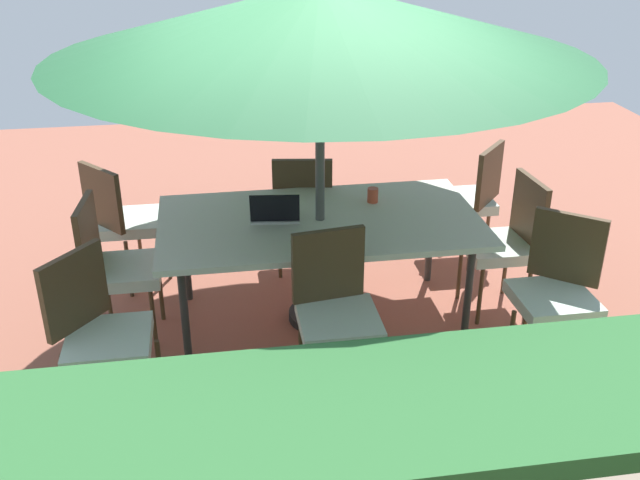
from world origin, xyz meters
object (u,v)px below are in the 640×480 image
(chair_southeast, at_px, (122,217))
(chair_south, at_px, (303,206))
(chair_southwest, at_px, (469,196))
(cup, at_px, (373,195))
(chair_northwest, at_px, (557,286))
(chair_west, at_px, (507,238))
(chair_north, at_px, (336,307))
(laptop, at_px, (275,214))
(patio_umbrella, at_px, (320,21))
(chair_northeast, at_px, (99,329))
(dining_table, at_px, (320,225))
(chair_east, at_px, (114,263))

(chair_southeast, distance_m, chair_south, 1.35)
(chair_southwest, bearing_deg, cup, -19.14)
(chair_south, relative_size, chair_southwest, 1.00)
(chair_northwest, bearing_deg, chair_west, 132.24)
(chair_southeast, bearing_deg, chair_southwest, -130.53)
(chair_southeast, relative_size, chair_north, 1.00)
(chair_south, xyz_separation_m, chair_west, (-1.32, 0.78, 0.00))
(chair_southwest, bearing_deg, laptop, -24.59)
(patio_umbrella, xyz_separation_m, chair_southwest, (-1.31, -0.73, -1.49))
(chair_southwest, height_order, cup, chair_southwest)
(chair_south, height_order, laptop, laptop)
(chair_northeast, bearing_deg, cup, -21.56)
(chair_west, bearing_deg, chair_southwest, 176.23)
(dining_table, bearing_deg, patio_umbrella, 0.00)
(chair_southeast, height_order, cup, chair_southeast)
(cup, bearing_deg, chair_northwest, 134.10)
(patio_umbrella, xyz_separation_m, chair_west, (-1.31, 0.04, -1.49))
(patio_umbrella, relative_size, chair_northwest, 3.32)
(chair_southeast, bearing_deg, laptop, -164.02)
(dining_table, height_order, chair_northeast, chair_northeast)
(patio_umbrella, height_order, chair_northwest, patio_umbrella)
(dining_table, distance_m, chair_southeast, 1.56)
(chair_east, height_order, chair_north, same)
(patio_umbrella, relative_size, chair_west, 3.32)
(chair_south, xyz_separation_m, chair_north, (0.01, 1.50, 0.00))
(chair_northeast, bearing_deg, chair_north, -50.43)
(chair_east, height_order, chair_northwest, same)
(chair_west, height_order, laptop, laptop)
(chair_east, bearing_deg, chair_south, -56.34)
(chair_southwest, relative_size, cup, 9.69)
(laptop, bearing_deg, chair_southeast, -26.90)
(chair_northwest, height_order, chair_south, same)
(chair_northwest, height_order, chair_southwest, same)
(chair_southeast, xyz_separation_m, cup, (-1.77, 0.51, 0.27))
(chair_west, bearing_deg, dining_table, -95.50)
(chair_south, bearing_deg, laptop, 76.84)
(chair_northeast, distance_m, chair_southwest, 3.07)
(chair_east, height_order, chair_south, same)
(chair_northwest, distance_m, chair_southwest, 1.47)
(chair_southwest, height_order, chair_west, same)
(chair_northeast, height_order, chair_south, same)
(chair_east, xyz_separation_m, chair_northwest, (-2.70, 0.75, 0.00))
(chair_northeast, height_order, laptop, laptop)
(chair_southeast, bearing_deg, chair_northwest, -159.00)
(chair_east, distance_m, chair_south, 1.52)
(dining_table, bearing_deg, chair_northeast, 30.00)
(laptop, bearing_deg, patio_umbrella, -179.03)
(patio_umbrella, bearing_deg, chair_southeast, -28.57)
(patio_umbrella, height_order, chair_east, patio_umbrella)
(chair_southeast, height_order, chair_southwest, same)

